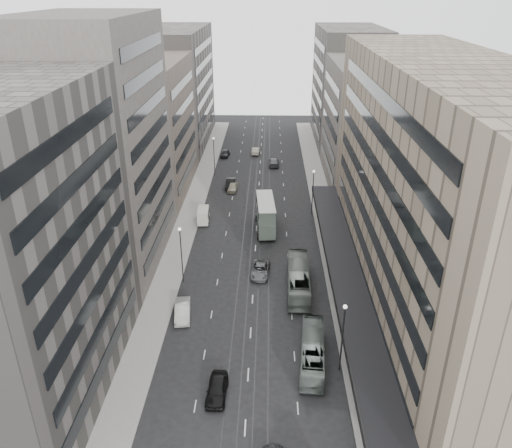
# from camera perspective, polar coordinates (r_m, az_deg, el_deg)

# --- Properties ---
(ground) EXTENTS (220.00, 220.00, 0.00)m
(ground) POSITION_cam_1_polar(r_m,az_deg,el_deg) (59.41, -0.66, -12.92)
(ground) COLOR black
(ground) RESTS_ON ground
(sidewalk_right) EXTENTS (4.00, 125.00, 0.15)m
(sidewalk_right) POSITION_cam_1_polar(r_m,az_deg,el_deg) (92.25, 7.68, 1.79)
(sidewalk_right) COLOR gray
(sidewalk_right) RESTS_ON ground
(sidewalk_left) EXTENTS (4.00, 125.00, 0.15)m
(sidewalk_left) POSITION_cam_1_polar(r_m,az_deg,el_deg) (92.74, -7.24, 1.95)
(sidewalk_left) COLOR gray
(sidewalk_left) RESTS_ON ground
(department_store) EXTENTS (19.20, 60.00, 30.00)m
(department_store) POSITION_cam_1_polar(r_m,az_deg,el_deg) (61.90, 19.85, 3.15)
(department_store) COLOR gray
(department_store) RESTS_ON ground
(building_right_mid) EXTENTS (15.00, 28.00, 24.00)m
(building_right_mid) POSITION_cam_1_polar(r_m,az_deg,el_deg) (103.42, 12.63, 11.03)
(building_right_mid) COLOR #4C4642
(building_right_mid) RESTS_ON ground
(building_right_far) EXTENTS (15.00, 32.00, 28.00)m
(building_right_far) POSITION_cam_1_polar(r_m,az_deg,el_deg) (131.92, 10.40, 15.20)
(building_right_far) COLOR #645E5A
(building_right_far) RESTS_ON ground
(building_left_a) EXTENTS (15.00, 28.00, 30.00)m
(building_left_a) POSITION_cam_1_polar(r_m,az_deg,el_deg) (50.08, -26.58, -3.41)
(building_left_a) COLOR #645E5A
(building_left_a) RESTS_ON ground
(building_left_b) EXTENTS (15.00, 26.00, 34.00)m
(building_left_b) POSITION_cam_1_polar(r_m,az_deg,el_deg) (72.30, -17.62, 8.36)
(building_left_b) COLOR #4C4642
(building_left_b) RESTS_ON ground
(building_left_c) EXTENTS (15.00, 28.00, 25.00)m
(building_left_c) POSITION_cam_1_polar(r_m,az_deg,el_deg) (98.43, -12.50, 10.62)
(building_left_c) COLOR #675950
(building_left_c) RESTS_ON ground
(building_left_d) EXTENTS (15.00, 38.00, 28.00)m
(building_left_d) POSITION_cam_1_polar(r_m,az_deg,el_deg) (129.63, -9.23, 15.10)
(building_left_d) COLOR #645E5A
(building_left_d) RESTS_ON ground
(lamp_right_near) EXTENTS (0.44, 0.44, 8.32)m
(lamp_right_near) POSITION_cam_1_polar(r_m,az_deg,el_deg) (52.82, 9.91, -11.88)
(lamp_right_near) COLOR #262628
(lamp_right_near) RESTS_ON ground
(lamp_right_far) EXTENTS (0.44, 0.44, 8.32)m
(lamp_right_far) POSITION_cam_1_polar(r_m,az_deg,el_deg) (87.76, 6.53, 4.21)
(lamp_right_far) COLOR #262628
(lamp_right_far) RESTS_ON ground
(lamp_left_near) EXTENTS (0.44, 0.44, 8.32)m
(lamp_left_near) POSITION_cam_1_polar(r_m,az_deg,el_deg) (67.53, -8.57, -2.79)
(lamp_left_near) COLOR #262628
(lamp_left_near) RESTS_ON ground
(lamp_left_far) EXTENTS (0.44, 0.44, 8.32)m
(lamp_left_far) POSITION_cam_1_polar(r_m,az_deg,el_deg) (106.92, -4.83, 8.24)
(lamp_left_far) COLOR #262628
(lamp_left_far) RESTS_ON ground
(bus_near) EXTENTS (3.38, 10.67, 2.92)m
(bus_near) POSITION_cam_1_polar(r_m,az_deg,el_deg) (55.69, 6.48, -14.26)
(bus_near) COLOR slate
(bus_near) RESTS_ON ground
(bus_far) EXTENTS (3.19, 12.19, 3.37)m
(bus_far) POSITION_cam_1_polar(r_m,az_deg,el_deg) (67.08, 4.89, -6.26)
(bus_far) COLOR gray
(bus_far) RESTS_ON ground
(double_decker) EXTENTS (3.56, 9.88, 5.31)m
(double_decker) POSITION_cam_1_polar(r_m,az_deg,el_deg) (82.29, 1.10, 1.11)
(double_decker) COLOR slate
(double_decker) RESTS_ON ground
(panel_van) EXTENTS (2.21, 4.18, 2.57)m
(panel_van) POSITION_cam_1_polar(r_m,az_deg,el_deg) (85.89, -6.05, 1.00)
(panel_van) COLOR beige
(panel_van) RESTS_ON ground
(sedan_0) EXTENTS (2.15, 4.97, 1.67)m
(sedan_0) POSITION_cam_1_polar(r_m,az_deg,el_deg) (52.27, -4.48, -18.30)
(sedan_0) COLOR black
(sedan_0) RESTS_ON ground
(sedan_1) EXTENTS (2.48, 5.41, 1.72)m
(sedan_1) POSITION_cam_1_polar(r_m,az_deg,el_deg) (62.94, -8.40, -9.76)
(sedan_1) COLOR #B4B4B0
(sedan_1) RESTS_ON ground
(sedan_2) EXTENTS (2.90, 5.57, 1.50)m
(sedan_2) POSITION_cam_1_polar(r_m,az_deg,el_deg) (70.62, 0.48, -5.28)
(sedan_2) COLOR #5B5B5D
(sedan_2) RESTS_ON ground
(sedan_4) EXTENTS (2.06, 4.54, 1.51)m
(sedan_4) POSITION_cam_1_polar(r_m,az_deg,el_deg) (99.40, -2.68, 4.21)
(sedan_4) COLOR #A9A28C
(sedan_4) RESTS_ON ground
(sedan_5) EXTENTS (1.84, 5.24, 1.72)m
(sedan_5) POSITION_cam_1_polar(r_m,az_deg,el_deg) (101.04, -2.91, 4.64)
(sedan_5) COLOR black
(sedan_5) RESTS_ON ground
(sedan_6) EXTENTS (3.21, 6.30, 1.70)m
(sedan_6) POSITION_cam_1_polar(r_m,az_deg,el_deg) (94.74, 1.05, 3.19)
(sedan_6) COLOR silver
(sedan_6) RESTS_ON ground
(sedan_7) EXTENTS (2.35, 5.64, 1.63)m
(sedan_7) POSITION_cam_1_polar(r_m,az_deg,el_deg) (114.00, 2.04, 7.11)
(sedan_7) COLOR #5C5C5F
(sedan_7) RESTS_ON ground
(sedan_8) EXTENTS (2.33, 4.78, 1.57)m
(sedan_8) POSITION_cam_1_polar(r_m,az_deg,el_deg) (120.34, -3.55, 8.07)
(sedan_8) COLOR #252527
(sedan_8) RESTS_ON ground
(sedan_9) EXTENTS (1.94, 4.88, 1.58)m
(sedan_9) POSITION_cam_1_polar(r_m,az_deg,el_deg) (122.01, -0.02, 8.37)
(sedan_9) COLOR #B0AA92
(sedan_9) RESTS_ON ground
(pedestrian) EXTENTS (0.85, 0.71, 2.01)m
(pedestrian) POSITION_cam_1_polar(r_m,az_deg,el_deg) (53.70, 13.60, -17.19)
(pedestrian) COLOR black
(pedestrian) RESTS_ON sidewalk_right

